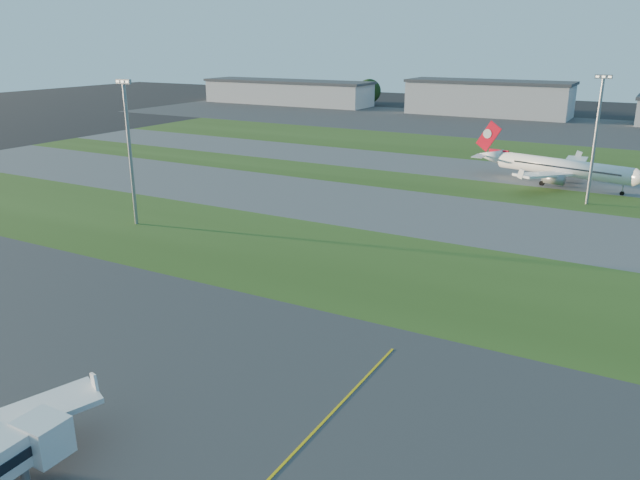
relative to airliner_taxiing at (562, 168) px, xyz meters
The scene contains 14 objects.
grass_strip_a 71.51m from the airliner_taxiing, 95.94° to the right, with size 300.00×34.00×0.01m, color #2D4617.
taxiway_a 38.94m from the airliner_taxiing, 101.01° to the right, with size 300.00×32.00×0.01m, color #515154.
grass_strip_b 15.53m from the airliner_taxiing, 119.62° to the right, with size 300.00×18.00×0.01m, color #2D4617.
taxiway_b 12.37m from the airliner_taxiing, 129.40° to the left, with size 300.00×26.00×0.01m, color #515154.
grass_strip_c 42.85m from the airliner_taxiing, 99.98° to the left, with size 300.00×40.00×0.01m, color #2D4617.
apron_far 102.35m from the airliner_taxiing, 94.15° to the left, with size 400.00×80.00×0.01m, color #333335.
airliner_taxiing is the anchor object (origin of this frame).
light_mast_west 95.12m from the airliner_taxiing, 131.31° to the right, with size 3.20×0.70×25.80m.
light_mast_centre 19.90m from the airliner_taxiing, 63.11° to the right, with size 3.20×0.70×25.80m.
hangar_far_west 205.43m from the airliner_taxiing, 140.01° to the left, with size 91.80×23.00×12.20m.
hangar_west 142.06m from the airliner_taxiing, 111.65° to the left, with size 71.40×23.00×15.20m.
tree_far_west 244.94m from the airliner_taxiing, 143.70° to the left, with size 11.00×11.00×12.00m.
tree_west 188.14m from the airliner_taxiing, 128.61° to the left, with size 12.10×12.10×13.20m.
tree_mid_west 145.61m from the airliner_taxiing, 100.84° to the left, with size 9.90×9.90×10.80m.
Camera 1 is at (27.94, -27.10, 32.22)m, focal length 35.00 mm.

